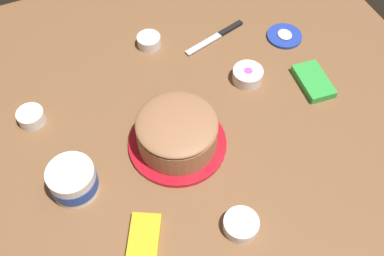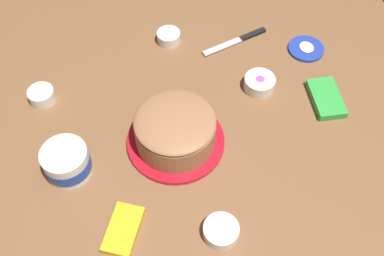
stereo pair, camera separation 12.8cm
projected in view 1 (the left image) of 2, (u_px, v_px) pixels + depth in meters
The scene contains 11 objects.
ground_plane at pixel (200, 130), 1.32m from camera, with size 1.54×1.54×0.00m, color brown.
frosted_cake at pixel (177, 134), 1.25m from camera, with size 0.27×0.27×0.12m.
frosting_tub at pixel (73, 180), 1.18m from camera, with size 0.12×0.12×0.09m.
frosting_tub_lid at pixel (284, 36), 1.53m from camera, with size 0.12×0.12×0.02m.
spreading_knife at pixel (220, 35), 1.54m from camera, with size 0.08×0.23×0.01m.
sprinkle_bowl_blue at pixel (241, 224), 1.14m from camera, with size 0.09×0.09×0.03m.
sprinkle_bowl_pink at pixel (31, 116), 1.32m from camera, with size 0.08×0.08×0.04m.
sprinkle_bowl_green at pixel (149, 41), 1.50m from camera, with size 0.08×0.08×0.04m.
sprinkle_bowl_rainbow at pixel (248, 75), 1.41m from camera, with size 0.09×0.09×0.04m.
candy_box_lower at pixel (144, 239), 1.12m from camera, with size 0.13×0.07×0.02m, color yellow.
candy_box_upper at pixel (313, 81), 1.41m from camera, with size 0.14×0.08×0.02m, color green.
Camera 1 is at (-0.69, 0.32, 1.08)m, focal length 43.28 mm.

